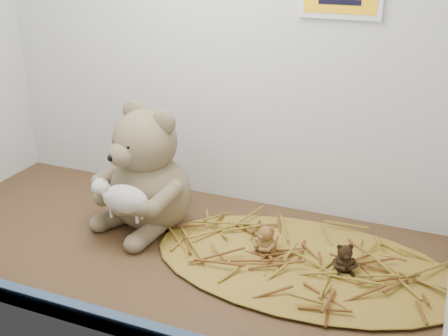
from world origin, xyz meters
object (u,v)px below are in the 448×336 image
at_px(main_teddy, 149,167).
at_px(mini_teddy_brown, 344,257).
at_px(toy_lamb, 125,199).
at_px(mini_teddy_tan, 267,238).

bearing_deg(main_teddy, mini_teddy_brown, 16.84).
height_order(main_teddy, mini_teddy_brown, main_teddy).
bearing_deg(mini_teddy_brown, toy_lamb, 160.60).
bearing_deg(mini_teddy_brown, main_teddy, 147.58).
relative_size(main_teddy, toy_lamb, 2.12).
distance_m(main_teddy, mini_teddy_brown, 0.49).
bearing_deg(mini_teddy_tan, toy_lamb, -137.39).
xyz_separation_m(main_teddy, mini_teddy_brown, (0.47, -0.04, -0.11)).
relative_size(toy_lamb, mini_teddy_brown, 2.24).
height_order(main_teddy, toy_lamb, main_teddy).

